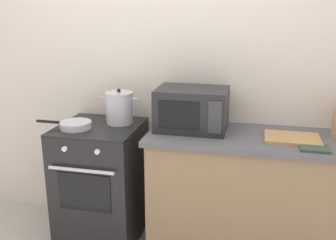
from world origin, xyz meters
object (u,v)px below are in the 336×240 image
at_px(cutting_board, 292,138).
at_px(microwave, 192,109).
at_px(stove, 101,182).
at_px(oven_mitt, 314,148).
at_px(stock_pot, 119,108).
at_px(frying_pan, 75,125).

bearing_deg(cutting_board, microwave, 173.57).
xyz_separation_m(stove, oven_mitt, (1.50, -0.16, 0.47)).
xyz_separation_m(microwave, oven_mitt, (0.81, -0.24, -0.14)).
relative_size(stock_pot, frying_pan, 0.68).
xyz_separation_m(stove, microwave, (0.69, 0.08, 0.61)).
distance_m(stock_pot, frying_pan, 0.35).
bearing_deg(stove, frying_pan, -146.43).
xyz_separation_m(stove, cutting_board, (1.38, 0.00, 0.47)).
relative_size(microwave, cutting_board, 1.39).
bearing_deg(microwave, oven_mitt, -16.30).
bearing_deg(stove, stock_pot, 39.01).
relative_size(stove, cutting_board, 2.56).
height_order(microwave, oven_mitt, microwave).
relative_size(frying_pan, microwave, 0.86).
xyz_separation_m(stove, frying_pan, (-0.14, -0.09, 0.48)).
xyz_separation_m(microwave, cutting_board, (0.69, -0.08, -0.14)).
bearing_deg(frying_pan, oven_mitt, -2.22).
distance_m(stock_pot, microwave, 0.56).
distance_m(microwave, oven_mitt, 0.86).
xyz_separation_m(frying_pan, oven_mitt, (1.65, -0.06, -0.02)).
distance_m(stove, microwave, 0.92).
relative_size(microwave, oven_mitt, 2.78).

